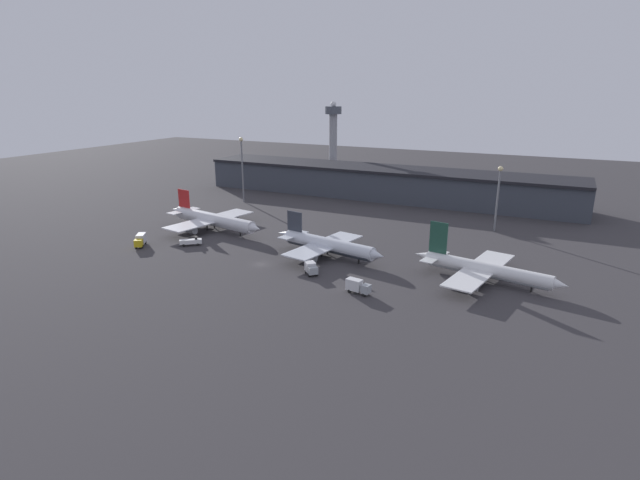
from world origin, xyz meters
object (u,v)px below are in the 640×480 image
Objects in this scene: airplane_2 at (484,269)px; service_vehicle_3 at (357,286)px; service_vehicle_0 at (311,268)px; service_vehicle_2 at (191,242)px; airplane_1 at (327,245)px; airplane_0 at (213,220)px; control_tower at (333,135)px; service_vehicle_1 at (140,240)px.

airplane_2 is 35.68m from service_vehicle_3.
service_vehicle_2 is at bearing -142.69° from service_vehicle_0.
airplane_1 is at bearing -26.38° from service_vehicle_2.
service_vehicle_2 is (-45.12, -10.12, -2.27)m from airplane_1.
airplane_1 is at bearing 0.64° from airplane_0.
service_vehicle_3 is 0.16× the size of control_tower.
service_vehicle_2 is 0.16× the size of control_tower.
service_vehicle_0 is at bearing 58.57° from service_vehicle_1.
service_vehicle_0 is (53.37, -25.04, -1.98)m from airplane_0.
airplane_1 is at bearing -65.88° from control_tower.
service_vehicle_1 is at bearing -160.25° from airplane_2.
service_vehicle_3 is at bearing 22.53° from service_vehicle_0.
airplane_0 is 97.87m from airplane_2.
airplane_1 is at bearing 139.90° from service_vehicle_3.
service_vehicle_0 is (2.75, -16.26, -1.79)m from airplane_1.
service_vehicle_1 is at bearing -134.14° from service_vehicle_0.
airplane_1 is 5.22× the size of service_vehicle_1.
service_vehicle_1 is at bearing 167.95° from service_vehicle_2.
airplane_2 is at bearing 49.56° from service_vehicle_3.
service_vehicle_0 reaches higher than service_vehicle_2.
airplane_0 reaches higher than airplane_1.
service_vehicle_0 is 0.12× the size of control_tower.
service_vehicle_3 is at bearing -129.68° from airplane_2.
service_vehicle_1 reaches higher than service_vehicle_0.
airplane_2 reaches higher than service_vehicle_2.
control_tower is at bearing 140.22° from airplane_2.
airplane_0 is at bearing 67.20° from service_vehicle_2.
service_vehicle_1 is (-106.68, -17.42, -1.29)m from airplane_2.
airplane_0 is 51.38m from airplane_1.
control_tower is at bearing 157.15° from service_vehicle_0.
airplane_2 is (97.46, -8.98, -0.49)m from airplane_0.
service_vehicle_3 is at bearing -13.94° from airplane_0.
service_vehicle_0 is at bearing -67.47° from control_tower.
service_vehicle_1 is 1.13× the size of service_vehicle_3.
service_vehicle_3 is (64.58, -12.92, 0.61)m from service_vehicle_2.
airplane_1 is 5.92× the size of service_vehicle_3.
service_vehicle_3 is 164.15m from control_tower.
service_vehicle_1 is at bearing -92.21° from control_tower.
service_vehicle_0 is 18.04m from service_vehicle_3.
control_tower is (5.37, 139.28, 23.07)m from service_vehicle_1.
airplane_1 is 0.92× the size of control_tower.
airplane_0 is 114.94m from control_tower.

